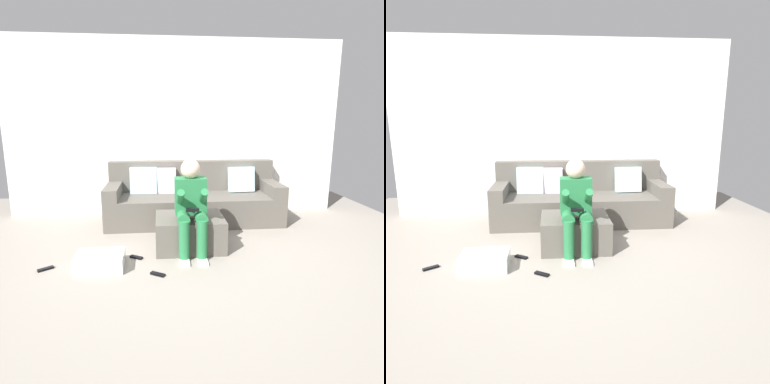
{
  "view_description": "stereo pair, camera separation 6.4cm",
  "coord_description": "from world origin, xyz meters",
  "views": [
    {
      "loc": [
        -0.24,
        -3.09,
        1.49
      ],
      "look_at": [
        0.16,
        1.06,
        0.56
      ],
      "focal_mm": 30.73,
      "sensor_mm": 36.0,
      "label": 1
    },
    {
      "loc": [
        -0.18,
        -3.1,
        1.49
      ],
      "look_at": [
        0.16,
        1.06,
        0.56
      ],
      "focal_mm": 30.73,
      "sensor_mm": 36.0,
      "label": 2
    }
  ],
  "objects": [
    {
      "name": "remote_near_ottoman",
      "position": [
        -0.29,
        -0.13,
        0.01
      ],
      "size": [
        0.15,
        0.12,
        0.02
      ],
      "primitive_type": "cube",
      "rotation": [
        0.0,
        0.0,
        -0.57
      ],
      "color": "black",
      "rests_on": "ground_plane"
    },
    {
      "name": "couch_sectional",
      "position": [
        0.23,
        1.63,
        0.32
      ],
      "size": [
        2.5,
        0.91,
        0.86
      ],
      "color": "#59544C",
      "rests_on": "ground_plane"
    },
    {
      "name": "person_seated",
      "position": [
        0.09,
        0.4,
        0.58
      ],
      "size": [
        0.35,
        0.59,
        1.06
      ],
      "color": "#26723F",
      "rests_on": "ground_plane"
    },
    {
      "name": "ground_plane",
      "position": [
        0.0,
        0.0,
        0.0
      ],
      "size": [
        6.63,
        6.63,
        0.0
      ],
      "primitive_type": "plane",
      "color": "gray"
    },
    {
      "name": "storage_bin",
      "position": [
        -0.87,
        0.08,
        0.08
      ],
      "size": [
        0.49,
        0.38,
        0.15
      ],
      "primitive_type": "cube",
      "rotation": [
        0.0,
        0.0,
        0.02
      ],
      "color": "silver",
      "rests_on": "ground_plane"
    },
    {
      "name": "remote_under_side_table",
      "position": [
        -1.42,
        0.09,
        0.01
      ],
      "size": [
        0.15,
        0.13,
        0.02
      ],
      "primitive_type": "cube",
      "rotation": [
        0.0,
        0.0,
        0.61
      ],
      "color": "black",
      "rests_on": "ground_plane"
    },
    {
      "name": "ottoman",
      "position": [
        0.08,
        0.57,
        0.19
      ],
      "size": [
        0.79,
        0.65,
        0.37
      ],
      "primitive_type": "cube",
      "color": "#59544C",
      "rests_on": "ground_plane"
    },
    {
      "name": "remote_by_storage_bin",
      "position": [
        -0.53,
        0.29,
        0.01
      ],
      "size": [
        0.15,
        0.12,
        0.02
      ],
      "primitive_type": "cube",
      "rotation": [
        0.0,
        0.0,
        -0.55
      ],
      "color": "black",
      "rests_on": "ground_plane"
    },
    {
      "name": "wall_back",
      "position": [
        0.0,
        2.07,
        1.33
      ],
      "size": [
        5.1,
        0.1,
        2.66
      ],
      "primitive_type": "cube",
      "color": "white",
      "rests_on": "ground_plane"
    }
  ]
}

